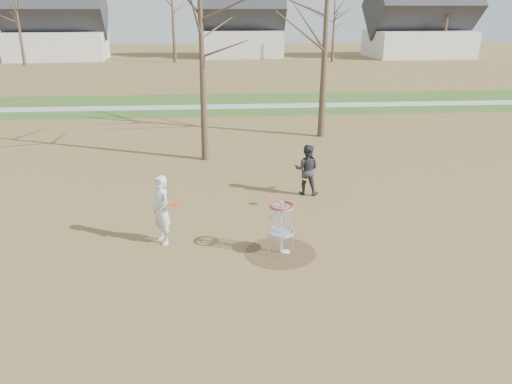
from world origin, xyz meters
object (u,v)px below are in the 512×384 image
Objects in this scene: disc_golf_basket at (281,219)px; disc_grounded at (286,251)px; player_throwing at (307,170)px; player_standing at (161,210)px.

disc_grounded is at bearing 4.93° from disc_golf_basket.
disc_grounded is (-1.26, -4.17, -0.82)m from player_throwing.
player_throwing is 4.43m from disc_grounded.
player_throwing is 4.40m from disc_golf_basket.
player_throwing reaches higher than disc_grounded.
disc_golf_basket is at bearing -175.07° from disc_grounded.
player_standing is 1.36× the size of disc_golf_basket.
disc_golf_basket reaches higher than disc_grounded.
player_throwing is at bearing 73.23° from disc_grounded.
disc_golf_basket is (3.01, -0.84, -0.01)m from player_standing.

